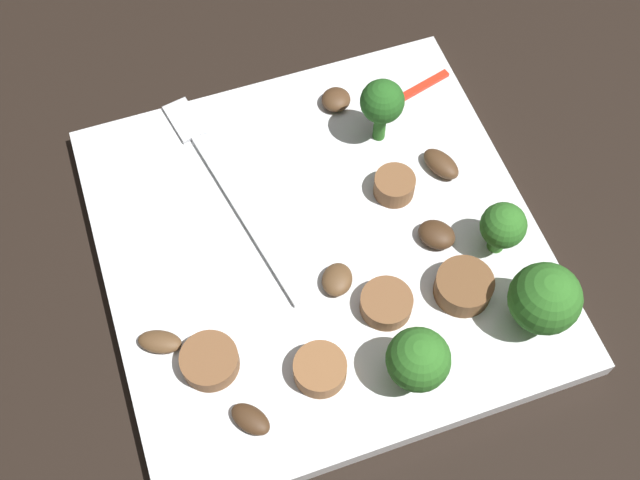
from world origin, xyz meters
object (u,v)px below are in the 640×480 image
(mushroom_5, at_px, (336,100))
(broccoli_floret_2, at_px, (418,360))
(sausage_slice_0, at_px, (386,303))
(mushroom_3, at_px, (160,342))
(mushroom_2, at_px, (437,235))
(pepper_strip_0, at_px, (417,89))
(sausage_slice_2, at_px, (394,186))
(sausage_slice_1, at_px, (320,370))
(sausage_slice_4, at_px, (464,287))
(broccoli_floret_1, at_px, (503,227))
(sausage_slice_3, at_px, (210,361))
(mushroom_0, at_px, (441,164))
(broccoli_floret_3, at_px, (382,103))
(mushroom_4, at_px, (251,419))
(broccoli_floret_0, at_px, (545,299))
(mushroom_1, at_px, (330,282))
(plate, at_px, (320,245))
(fork, at_px, (222,181))

(mushroom_5, bearing_deg, broccoli_floret_2, 173.16)
(sausage_slice_0, height_order, mushroom_3, sausage_slice_0)
(mushroom_2, height_order, pepper_strip_0, mushroom_2)
(sausage_slice_0, distance_m, sausage_slice_2, 0.08)
(sausage_slice_1, bearing_deg, mushroom_5, -22.21)
(sausage_slice_4, bearing_deg, broccoli_floret_1, -55.73)
(sausage_slice_3, height_order, mushroom_0, sausage_slice_3)
(sausage_slice_2, bearing_deg, pepper_strip_0, -32.56)
(broccoli_floret_3, xyz_separation_m, mushroom_4, (-0.16, 0.14, -0.03))
(sausage_slice_1, xyz_separation_m, mushroom_5, (0.18, -0.08, -0.00))
(broccoli_floret_0, relative_size, mushroom_1, 2.25)
(mushroom_2, xyz_separation_m, pepper_strip_0, (0.12, -0.03, -0.00))
(broccoli_floret_3, relative_size, mushroom_2, 2.15)
(plate, distance_m, broccoli_floret_2, 0.11)
(sausage_slice_0, relative_size, mushroom_3, 1.21)
(broccoli_floret_0, distance_m, mushroom_3, 0.23)
(broccoli_floret_1, distance_m, mushroom_4, 0.19)
(sausage_slice_4, relative_size, mushroom_3, 1.34)
(broccoli_floret_1, distance_m, mushroom_5, 0.15)
(broccoli_floret_1, xyz_separation_m, broccoli_floret_2, (-0.06, 0.08, 0.00))
(broccoli_floret_0, relative_size, mushroom_5, 2.47)
(sausage_slice_0, xyz_separation_m, sausage_slice_4, (-0.01, -0.05, 0.00))
(broccoli_floret_0, bearing_deg, pepper_strip_0, -0.32)
(broccoli_floret_3, height_order, sausage_slice_1, broccoli_floret_3)
(broccoli_floret_2, distance_m, mushroom_2, 0.10)
(broccoli_floret_1, height_order, sausage_slice_4, broccoli_floret_1)
(broccoli_floret_0, distance_m, pepper_strip_0, 0.19)
(plate, relative_size, mushroom_4, 10.94)
(broccoli_floret_2, xyz_separation_m, mushroom_5, (0.20, -0.02, -0.02))
(sausage_slice_0, distance_m, sausage_slice_3, 0.11)
(plate, relative_size, mushroom_3, 10.34)
(mushroom_0, xyz_separation_m, pepper_strip_0, (0.07, -0.01, -0.00))
(broccoli_floret_0, xyz_separation_m, sausage_slice_2, (0.11, 0.05, -0.02))
(sausage_slice_4, bearing_deg, broccoli_floret_2, 129.68)
(broccoli_floret_0, bearing_deg, fork, 44.00)
(sausage_slice_0, bearing_deg, plate, 21.38)
(sausage_slice_0, xyz_separation_m, sausage_slice_2, (0.08, -0.04, 0.00))
(pepper_strip_0, bearing_deg, sausage_slice_0, 151.22)
(sausage_slice_3, bearing_deg, mushroom_2, -77.52)
(sausage_slice_0, bearing_deg, mushroom_4, 112.68)
(plate, height_order, sausage_slice_2, sausage_slice_2)
(sausage_slice_2, height_order, sausage_slice_3, sausage_slice_2)
(plate, height_order, mushroom_3, mushroom_3)
(broccoli_floret_2, height_order, mushroom_1, broccoli_floret_2)
(sausage_slice_0, xyz_separation_m, mushroom_1, (0.03, 0.03, -0.00))
(broccoli_floret_2, bearing_deg, mushroom_0, -29.29)
(mushroom_3, bearing_deg, sausage_slice_1, -119.84)
(mushroom_4, height_order, mushroom_5, mushroom_5)
(mushroom_4, bearing_deg, sausage_slice_3, 17.59)
(sausage_slice_1, relative_size, mushroom_2, 1.28)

